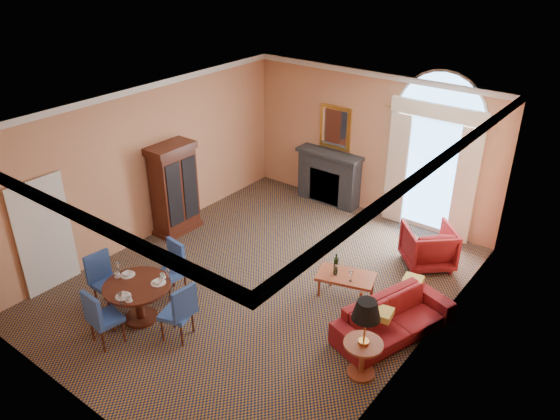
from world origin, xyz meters
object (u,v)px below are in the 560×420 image
Objects in this scene: armoire at (174,190)px; coffee_table at (345,277)px; dining_table at (138,294)px; side_table at (365,329)px; armchair at (428,246)px; sofa at (394,319)px.

armoire is 1.77× the size of coffee_table.
dining_table is 3.75m from side_table.
armoire reaches higher than side_table.
armchair is 3.38m from side_table.
armoire reaches higher than coffee_table.
armchair is (4.84, 1.99, -0.53)m from armoire.
dining_table reaches higher than armchair.
armoire reaches higher than dining_table.
side_table is (5.32, -1.33, -0.11)m from armoire.
side_table reaches higher than sofa.
coffee_table is (-0.68, -1.92, 0.05)m from armchair.
armoire is 4.19m from coffee_table.
armoire is 5.48m from side_table.
dining_table is (1.77, -2.47, -0.43)m from armoire.
dining_table is 1.20× the size of armchair.
sofa is 1.16m from coffee_table.
dining_table reaches higher than coffee_table.
coffee_table is at bearing 0.94° from armoire.
armoire is 0.96× the size of sofa.
sofa is 1.60× the size of side_table.
armoire is 1.78× the size of dining_table.
dining_table is 3.49m from coffee_table.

